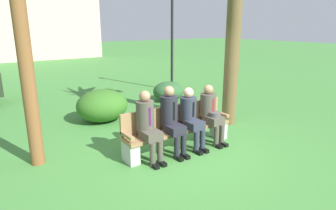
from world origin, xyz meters
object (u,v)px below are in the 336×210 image
object	(u,v)px
seated_man_centerleft	(171,117)
shrub_mid_lawn	(102,105)
park_bench	(177,128)
street_lamp	(172,32)
seated_man_rightmost	(211,111)
seated_man_centerright	(191,115)
seated_man_leftmost	(148,122)
shrub_near_bench	(168,91)

from	to	relation	value
seated_man_centerleft	shrub_mid_lawn	bearing A→B (deg)	97.21
park_bench	street_lamp	xyz separation A→B (m)	(3.18, 4.67, 1.78)
seated_man_rightmost	shrub_mid_lawn	xyz separation A→B (m)	(-1.37, 2.71, -0.28)
seated_man_centerright	seated_man_leftmost	bearing A→B (deg)	179.63
seated_man_leftmost	street_lamp	size ratio (longest dim) A/B	0.37
seated_man_centerleft	shrub_near_bench	distance (m)	4.17
shrub_near_bench	seated_man_centerright	bearing A→B (deg)	-117.99
park_bench	shrub_near_bench	bearing A→B (deg)	57.93
park_bench	seated_man_leftmost	bearing A→B (deg)	-170.73
seated_man_centerleft	seated_man_centerright	size ratio (longest dim) A/B	1.07
park_bench	street_lamp	bearing A→B (deg)	55.71
park_bench	seated_man_centerright	size ratio (longest dim) A/B	1.93
seated_man_rightmost	park_bench	bearing A→B (deg)	169.92
seated_man_leftmost	shrub_near_bench	bearing A→B (deg)	50.30
seated_man_centerright	shrub_near_bench	distance (m)	3.93
shrub_near_bench	street_lamp	bearing A→B (deg)	50.72
park_bench	shrub_mid_lawn	distance (m)	2.63
seated_man_leftmost	seated_man_centerleft	distance (m)	0.54
shrub_mid_lawn	seated_man_leftmost	bearing A→B (deg)	-94.28
park_bench	seated_man_centerleft	distance (m)	0.41
seated_man_rightmost	street_lamp	size ratio (longest dim) A/B	0.35
seated_man_centerright	seated_man_rightmost	distance (m)	0.54
seated_man_centerright	seated_man_rightmost	bearing A→B (deg)	-0.64
shrub_near_bench	seated_man_rightmost	bearing A→B (deg)	-110.46
park_bench	shrub_near_bench	distance (m)	3.92
seated_man_leftmost	seated_man_centerright	size ratio (longest dim) A/B	1.05
seated_man_centerright	street_lamp	distance (m)	5.83
shrub_near_bench	shrub_mid_lawn	size ratio (longest dim) A/B	0.78
seated_man_centerleft	street_lamp	xyz separation A→B (m)	(3.42, 4.79, 1.47)
park_bench	shrub_mid_lawn	bearing A→B (deg)	102.75
seated_man_leftmost	seated_man_centerright	world-z (taller)	seated_man_leftmost
seated_man_centerleft	seated_man_rightmost	distance (m)	1.03
seated_man_rightmost	street_lamp	distance (m)	5.58
shrub_near_bench	street_lamp	xyz separation A→B (m)	(1.10, 1.35, 1.89)
seated_man_rightmost	shrub_mid_lawn	size ratio (longest dim) A/B	0.93
park_bench	shrub_mid_lawn	world-z (taller)	park_bench
park_bench	seated_man_centerleft	xyz separation A→B (m)	(-0.24, -0.13, 0.31)
seated_man_centerright	shrub_mid_lawn	distance (m)	2.84
park_bench	shrub_near_bench	world-z (taller)	park_bench
seated_man_leftmost	shrub_mid_lawn	xyz separation A→B (m)	(0.20, 2.69, -0.32)
shrub_near_bench	street_lamp	size ratio (longest dim) A/B	0.29
seated_man_centerleft	street_lamp	size ratio (longest dim) A/B	0.37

